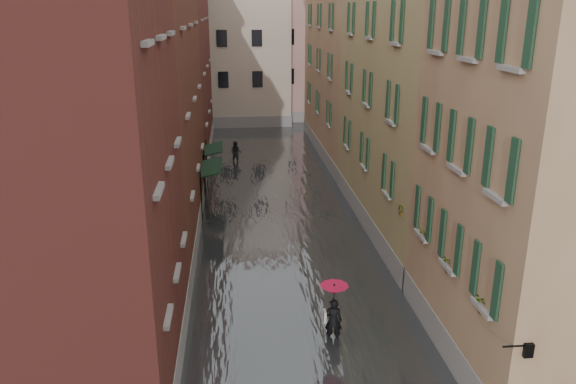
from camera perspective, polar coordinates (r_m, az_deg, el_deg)
name	(u,v)px	position (r m, az deg, el deg)	size (l,w,h in m)	color
ground	(305,331)	(19.69, 1.78, -13.92)	(120.00, 120.00, 0.00)	#5E5E61
floodwater	(276,203)	(31.38, -1.24, -1.11)	(10.00, 60.00, 0.20)	#454A4D
building_left_near	(50,169)	(15.80, -23.02, 2.18)	(6.00, 8.00, 13.00)	maroon
building_left_mid	(126,107)	(26.31, -16.17, 8.26)	(6.00, 14.00, 12.50)	#592C1C
building_left_far	(163,60)	(40.96, -12.62, 12.91)	(6.00, 16.00, 14.00)	maroon
building_right_near	(558,181)	(17.85, 25.77, 1.02)	(6.00, 8.00, 11.50)	#8D6849
building_right_mid	(431,97)	(27.44, 14.28, 9.33)	(6.00, 14.00, 13.00)	tan
building_right_far	(360,76)	(41.84, 7.30, 11.57)	(6.00, 16.00, 11.50)	#8D6849
building_end_cream	(223,52)	(54.68, -6.62, 13.91)	(12.00, 9.00, 13.00)	beige
building_end_pink	(315,55)	(57.30, 2.72, 13.70)	(10.00, 9.00, 12.00)	tan
awning_near	(211,168)	(29.71, -7.85, 2.41)	(1.09, 3.31, 2.80)	black
awning_far	(213,150)	(33.61, -7.64, 4.25)	(1.09, 2.82, 2.80)	black
wall_lantern	(527,349)	(14.48, 23.07, -14.45)	(0.71, 0.22, 0.35)	black
window_planters	(439,240)	(18.39, 15.07, -4.69)	(0.59, 7.92, 0.84)	#9D4833
pedestrian_main	(334,308)	(18.55, 4.65, -11.66)	(0.93, 0.93, 2.06)	black
pedestrian_far	(236,153)	(39.57, -5.31, 3.99)	(0.79, 0.62, 1.63)	black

